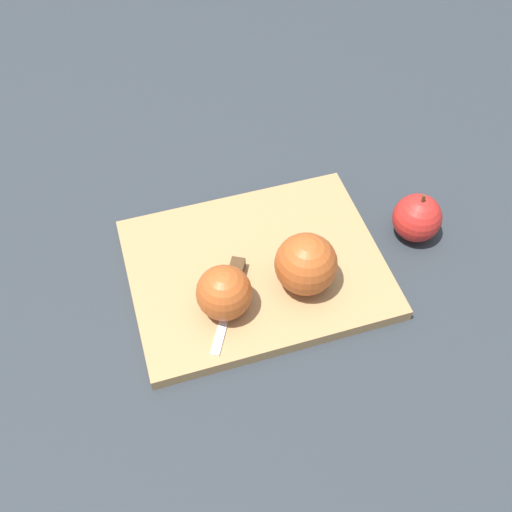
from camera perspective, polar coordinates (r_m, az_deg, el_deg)
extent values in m
plane|color=#282D33|center=(0.90, 0.00, -1.56)|extent=(4.00, 4.00, 0.00)
cube|color=#A37A4C|center=(0.89, 0.00, -1.18)|extent=(0.39, 0.31, 0.02)
sphere|color=#AD4C1E|center=(0.83, 4.78, -0.77)|extent=(0.09, 0.09, 0.09)
cylinder|color=beige|center=(0.83, 4.95, -1.20)|extent=(0.08, 0.01, 0.08)
sphere|color=#AD4C1E|center=(0.81, -3.06, -3.51)|extent=(0.08, 0.08, 0.08)
cylinder|color=beige|center=(0.81, -3.43, -3.26)|extent=(0.06, 0.04, 0.07)
cube|color=silver|center=(0.82, -3.19, -6.63)|extent=(0.06, 0.09, 0.00)
cube|color=#472D19|center=(0.86, -2.06, -2.05)|extent=(0.05, 0.06, 0.02)
sphere|color=red|center=(0.95, 15.09, 3.52)|extent=(0.08, 0.08, 0.08)
cylinder|color=#4C3319|center=(0.92, 15.66, 5.31)|extent=(0.01, 0.00, 0.01)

